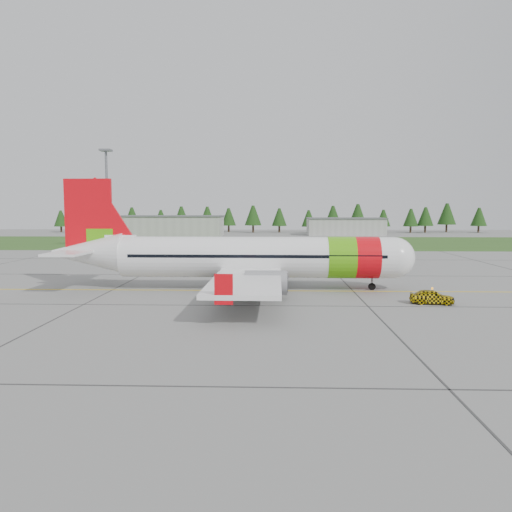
{
  "coord_description": "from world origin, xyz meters",
  "views": [
    {
      "loc": [
        1.7,
        -42.91,
        8.44
      ],
      "look_at": [
        0.06,
        6.07,
        3.79
      ],
      "focal_mm": 35.0,
      "sensor_mm": 36.0,
      "label": 1
    }
  ],
  "objects": [
    {
      "name": "ground",
      "position": [
        0.0,
        0.0,
        0.0
      ],
      "size": [
        320.0,
        320.0,
        0.0
      ],
      "primitive_type": "plane",
      "color": "gray",
      "rests_on": "ground"
    },
    {
      "name": "aircraft",
      "position": [
        -0.87,
        9.08,
        3.34
      ],
      "size": [
        38.23,
        35.04,
        11.59
      ],
      "rotation": [
        0.0,
        0.0,
        -0.01
      ],
      "color": "white",
      "rests_on": "ground"
    },
    {
      "name": "follow_me_car",
      "position": [
        15.88,
        1.35,
        1.91
      ],
      "size": [
        1.52,
        1.72,
        3.82
      ],
      "primitive_type": "imported",
      "rotation": [
        0.0,
        0.0,
        1.42
      ],
      "color": "yellow",
      "rests_on": "ground"
    },
    {
      "name": "service_van",
      "position": [
        -17.43,
        55.71,
        2.27
      ],
      "size": [
        1.61,
        1.53,
        4.54
      ],
      "primitive_type": "imported",
      "rotation": [
        0.0,
        0.0,
        -0.02
      ],
      "color": "silver",
      "rests_on": "ground"
    },
    {
      "name": "grass_strip",
      "position": [
        0.0,
        82.0,
        0.01
      ],
      "size": [
        320.0,
        50.0,
        0.03
      ],
      "primitive_type": "cube",
      "color": "#30561E",
      "rests_on": "ground"
    },
    {
      "name": "taxi_guideline",
      "position": [
        0.0,
        8.0,
        0.01
      ],
      "size": [
        120.0,
        0.25,
        0.02
      ],
      "primitive_type": "cube",
      "color": "gold",
      "rests_on": "ground"
    },
    {
      "name": "hangar_west",
      "position": [
        -30.0,
        110.0,
        3.0
      ],
      "size": [
        32.0,
        14.0,
        6.0
      ],
      "primitive_type": "cube",
      "color": "#A8A8A3",
      "rests_on": "ground"
    },
    {
      "name": "hangar_east",
      "position": [
        25.0,
        118.0,
        2.6
      ],
      "size": [
        24.0,
        12.0,
        5.2
      ],
      "primitive_type": "cube",
      "color": "#A8A8A3",
      "rests_on": "ground"
    },
    {
      "name": "floodlight_mast",
      "position": [
        -32.0,
        58.0,
        10.0
      ],
      "size": [
        0.5,
        0.5,
        20.0
      ],
      "primitive_type": "cylinder",
      "color": "slate",
      "rests_on": "ground"
    },
    {
      "name": "treeline",
      "position": [
        0.0,
        138.0,
        5.0
      ],
      "size": [
        160.0,
        8.0,
        10.0
      ],
      "primitive_type": null,
      "color": "#1C3F14",
      "rests_on": "ground"
    }
  ]
}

